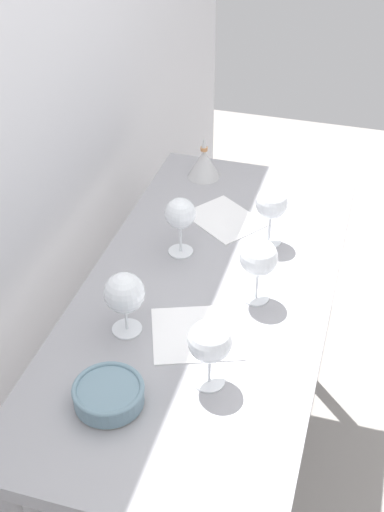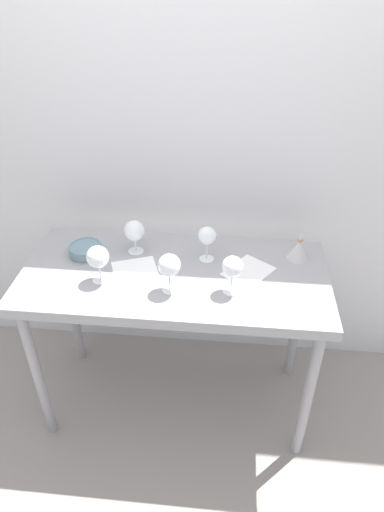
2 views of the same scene
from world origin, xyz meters
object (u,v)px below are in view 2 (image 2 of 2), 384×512
at_px(wine_glass_near_left, 98,258).
at_px(wine_glass_near_center, 170,266).
at_px(decanter_funnel, 299,249).
at_px(tasting_sheet_lower, 136,272).
at_px(wine_glass_far_left, 134,232).
at_px(tasting_bowl, 86,249).
at_px(wine_glass_far_right, 207,237).
at_px(tasting_sheet_upper, 248,271).
at_px(wine_glass_near_right, 232,267).

xyz_separation_m(wine_glass_near_left, wine_glass_near_center, (0.32, -0.04, 0.01)).
xyz_separation_m(wine_glass_near_center, decanter_funnel, (0.57, 0.30, -0.08)).
xyz_separation_m(tasting_sheet_lower, decanter_funnel, (0.75, 0.19, 0.05)).
distance_m(wine_glass_near_center, decanter_funnel, 0.65).
distance_m(wine_glass_near_left, decanter_funnel, 0.93).
bearing_deg(tasting_sheet_lower, wine_glass_far_left, 80.13).
bearing_deg(tasting_bowl, tasting_sheet_lower, -24.66).
bearing_deg(decanter_funnel, wine_glass_far_right, -173.20).
xyz_separation_m(wine_glass_far_right, tasting_sheet_upper, (0.20, -0.08, -0.12)).
height_order(wine_glass_near_left, wine_glass_far_left, wine_glass_near_left).
height_order(tasting_sheet_lower, decanter_funnel, decanter_funnel).
bearing_deg(tasting_bowl, wine_glass_near_left, -57.29).
xyz_separation_m(wine_glass_near_right, tasting_sheet_lower, (-0.44, 0.09, -0.13)).
bearing_deg(wine_glass_far_left, wine_glass_near_left, -114.55).
bearing_deg(wine_glass_far_left, wine_glass_far_right, -5.29).
height_order(wine_glass_far_left, tasting_bowl, wine_glass_far_left).
relative_size(wine_glass_far_left, tasting_sheet_upper, 0.79).
height_order(wine_glass_near_right, tasting_sheet_upper, wine_glass_near_right).
distance_m(tasting_sheet_upper, tasting_sheet_lower, 0.51).
height_order(wine_glass_far_right, wine_glass_near_right, wine_glass_near_right).
distance_m(wine_glass_near_left, wine_glass_far_left, 0.26).
bearing_deg(tasting_bowl, wine_glass_far_left, 11.40).
relative_size(wine_glass_near_center, tasting_sheet_lower, 0.84).
distance_m(wine_glass_far_right, tasting_bowl, 0.59).
bearing_deg(decanter_funnel, tasting_sheet_upper, -150.74).
distance_m(wine_glass_near_left, wine_glass_near_right, 0.58).
xyz_separation_m(wine_glass_near_center, tasting_sheet_lower, (-0.17, 0.11, -0.13)).
distance_m(wine_glass_far_left, tasting_sheet_lower, 0.21).
xyz_separation_m(wine_glass_near_right, wine_glass_near_center, (-0.26, -0.02, 0.00)).
relative_size(wine_glass_far_right, decanter_funnel, 1.20).
height_order(wine_glass_far_right, tasting_sheet_upper, wine_glass_far_right).
xyz_separation_m(wine_glass_far_left, decanter_funnel, (0.78, 0.02, -0.06)).
bearing_deg(wine_glass_near_center, decanter_funnel, 27.75).
bearing_deg(wine_glass_far_right, tasting_sheet_lower, -156.44).
bearing_deg(wine_glass_far_right, wine_glass_far_left, 174.71).
height_order(tasting_sheet_upper, tasting_bowl, tasting_bowl).
bearing_deg(wine_glass_near_center, wine_glass_near_right, 3.95).
xyz_separation_m(wine_glass_near_right, wine_glass_far_left, (-0.47, 0.26, -0.01)).
distance_m(wine_glass_far_right, wine_glass_near_right, 0.26).
distance_m(wine_glass_near_right, decanter_funnel, 0.43).
relative_size(wine_glass_far_left, tasting_sheet_lower, 0.78).
distance_m(wine_glass_far_left, tasting_bowl, 0.25).
bearing_deg(wine_glass_far_right, wine_glass_near_left, -155.55).
height_order(wine_glass_near_left, tasting_bowl, wine_glass_near_left).
bearing_deg(tasting_sheet_upper, tasting_sheet_lower, -137.63).
bearing_deg(wine_glass_near_left, wine_glass_near_right, -2.26).
height_order(wine_glass_near_center, decanter_funnel, wine_glass_near_center).
bearing_deg(tasting_sheet_lower, tasting_bowl, 134.51).
xyz_separation_m(wine_glass_near_right, tasting_sheet_upper, (0.08, 0.15, -0.13)).
relative_size(tasting_sheet_lower, tasting_bowl, 1.37).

